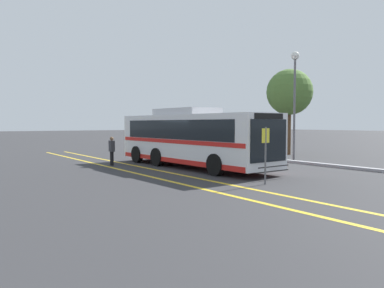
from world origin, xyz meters
TOP-DOWN VIEW (x-y plane):
  - ground_plane at (0.00, 0.00)m, footprint 220.00×220.00m
  - lane_strip_0 at (-0.18, -2.09)m, footprint 30.67×0.20m
  - lane_strip_1 at (-0.18, -3.50)m, footprint 30.67×0.20m
  - curb_strip at (-0.18, 6.32)m, footprint 38.67×0.36m
  - transit_bus at (-0.20, 0.11)m, footprint 11.06×2.98m
  - parked_car_0 at (-10.26, 4.80)m, footprint 4.20×2.05m
  - parked_car_1 at (-4.96, 4.45)m, footprint 4.13×1.97m
  - pedestrian_0 at (-3.47, -3.07)m, footprint 0.43×0.24m
  - bus_stop_sign at (6.12, -0.92)m, footprint 0.07×0.40m
  - street_lamp at (0.59, 7.53)m, footprint 0.52×0.52m
  - tree_0 at (-2.49, 10.74)m, footprint 3.42×3.42m

SIDE VIEW (x-z plane):
  - ground_plane at x=0.00m, z-range 0.00..0.00m
  - lane_strip_0 at x=-0.18m, z-range 0.00..0.01m
  - lane_strip_1 at x=-0.18m, z-range 0.00..0.01m
  - curb_strip at x=-0.18m, z-range 0.00..0.15m
  - parked_car_1 at x=-4.96m, z-range 0.01..1.48m
  - parked_car_0 at x=-10.26m, z-range -0.01..1.58m
  - pedestrian_0 at x=-3.47m, z-range 0.10..1.72m
  - bus_stop_sign at x=6.12m, z-range 0.30..2.51m
  - transit_bus at x=-0.20m, z-range 0.03..3.20m
  - tree_0 at x=-2.49m, z-range 1.48..7.90m
  - street_lamp at x=0.59m, z-range 1.57..8.45m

